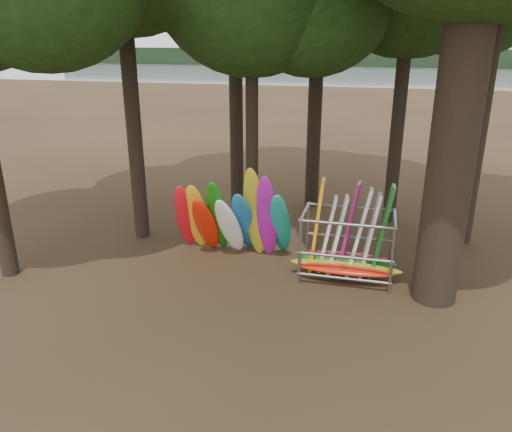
# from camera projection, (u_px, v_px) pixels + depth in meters

# --- Properties ---
(ground) EXTENTS (120.00, 120.00, 0.00)m
(ground) POSITION_uv_depth(u_px,v_px,m) (269.00, 281.00, 14.43)
(ground) COLOR #47331E
(ground) RESTS_ON ground
(lake) EXTENTS (160.00, 160.00, 0.00)m
(lake) POSITION_uv_depth(u_px,v_px,m) (364.00, 87.00, 69.17)
(lake) COLOR gray
(lake) RESTS_ON ground
(far_shore) EXTENTS (160.00, 4.00, 4.00)m
(far_shore) POSITION_uv_depth(u_px,v_px,m) (374.00, 58.00, 114.11)
(far_shore) COLOR black
(far_shore) RESTS_ON ground
(kayak_row) EXTENTS (3.88, 2.04, 3.21)m
(kayak_row) POSITION_uv_depth(u_px,v_px,m) (232.00, 220.00, 15.59)
(kayak_row) COLOR red
(kayak_row) RESTS_ON ground
(storage_rack) EXTENTS (3.22, 1.50, 2.86)m
(storage_rack) POSITION_uv_depth(u_px,v_px,m) (347.00, 247.00, 14.39)
(storage_rack) COLOR slate
(storage_rack) RESTS_ON ground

